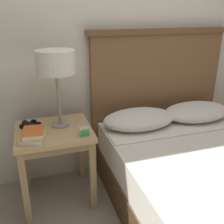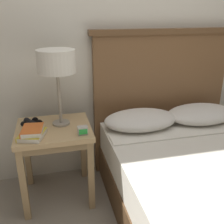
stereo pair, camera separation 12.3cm
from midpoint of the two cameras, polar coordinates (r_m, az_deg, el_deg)
name	(u,v)px [view 1 (the left image)]	position (r m, az deg, el deg)	size (l,w,h in m)	color
wall_back	(115,24)	(2.22, -1.12, 18.70)	(8.00, 0.06, 2.60)	beige
nightstand	(54,140)	(1.99, -14.20, -5.96)	(0.54, 0.49, 0.60)	tan
bed	(209,185)	(1.93, 18.57, -14.91)	(1.26, 1.92, 1.26)	#4E3520
table_lamp	(56,64)	(1.87, -14.03, 10.09)	(0.27, 0.27, 0.55)	gray
book_on_nightstand	(33,137)	(1.83, -18.75, -5.27)	(0.20, 0.22, 0.04)	silver
book_stacked_on_top	(33,133)	(1.82, -18.72, -4.29)	(0.15, 0.20, 0.03)	silver
binoculars_pair	(30,126)	(2.00, -19.06, -2.83)	(0.16, 0.16, 0.05)	black
alarm_clock	(84,131)	(1.81, -8.00, -4.22)	(0.07, 0.05, 0.06)	#B7B2A8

